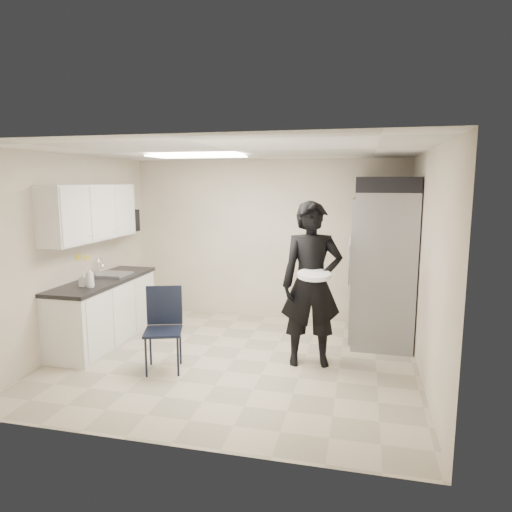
% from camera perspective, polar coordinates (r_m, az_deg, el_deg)
% --- Properties ---
extents(floor, '(4.50, 4.50, 0.00)m').
position_cam_1_polar(floor, '(5.98, -2.71, -12.74)').
color(floor, '#B9AB91').
rests_on(floor, ground).
extents(ceiling, '(4.50, 4.50, 0.00)m').
position_cam_1_polar(ceiling, '(5.56, -2.92, 12.98)').
color(ceiling, silver).
rests_on(ceiling, back_wall).
extents(back_wall, '(4.50, 0.00, 4.50)m').
position_cam_1_polar(back_wall, '(7.54, 1.41, 2.10)').
color(back_wall, beige).
rests_on(back_wall, floor).
extents(left_wall, '(0.00, 4.00, 4.00)m').
position_cam_1_polar(left_wall, '(6.60, -21.92, 0.42)').
color(left_wall, beige).
rests_on(left_wall, floor).
extents(right_wall, '(0.00, 4.00, 4.00)m').
position_cam_1_polar(right_wall, '(5.45, 20.56, -1.24)').
color(right_wall, beige).
rests_on(right_wall, floor).
extents(ceiling_panel, '(1.20, 0.60, 0.02)m').
position_cam_1_polar(ceiling_panel, '(6.12, -7.37, 12.29)').
color(ceiling_panel, white).
rests_on(ceiling_panel, ceiling).
extents(lower_counter, '(0.60, 1.90, 0.86)m').
position_cam_1_polar(lower_counter, '(6.78, -18.41, -6.70)').
color(lower_counter, silver).
rests_on(lower_counter, floor).
extents(countertop, '(0.64, 1.95, 0.05)m').
position_cam_1_polar(countertop, '(6.67, -18.61, -2.94)').
color(countertop, black).
rests_on(countertop, lower_counter).
extents(sink, '(0.42, 0.40, 0.14)m').
position_cam_1_polar(sink, '(6.88, -17.37, -2.65)').
color(sink, gray).
rests_on(sink, countertop).
extents(faucet, '(0.02, 0.02, 0.24)m').
position_cam_1_polar(faucet, '(6.95, -18.85, -1.34)').
color(faucet, silver).
rests_on(faucet, countertop).
extents(upper_cabinets, '(0.35, 1.80, 0.75)m').
position_cam_1_polar(upper_cabinets, '(6.62, -19.95, 5.12)').
color(upper_cabinets, silver).
rests_on(upper_cabinets, left_wall).
extents(towel_dispenser, '(0.22, 0.30, 0.35)m').
position_cam_1_polar(towel_dispenser, '(7.65, -15.57, 4.27)').
color(towel_dispenser, black).
rests_on(towel_dispenser, left_wall).
extents(notice_sticker_left, '(0.00, 0.12, 0.07)m').
position_cam_1_polar(notice_sticker_left, '(6.69, -21.35, -0.14)').
color(notice_sticker_left, yellow).
rests_on(notice_sticker_left, left_wall).
extents(notice_sticker_right, '(0.00, 0.12, 0.07)m').
position_cam_1_polar(notice_sticker_right, '(6.86, -20.38, -0.20)').
color(notice_sticker_right, yellow).
rests_on(notice_sticker_right, left_wall).
extents(commercial_fridge, '(0.80, 1.35, 2.10)m').
position_cam_1_polar(commercial_fridge, '(6.71, 15.55, -1.29)').
color(commercial_fridge, gray).
rests_on(commercial_fridge, floor).
extents(fridge_compressor, '(0.80, 1.35, 0.20)m').
position_cam_1_polar(fridge_compressor, '(6.61, 15.98, 8.57)').
color(fridge_compressor, black).
rests_on(fridge_compressor, commercial_fridge).
extents(folding_chair, '(0.54, 0.54, 0.97)m').
position_cam_1_polar(folding_chair, '(5.59, -11.53, -9.24)').
color(folding_chair, black).
rests_on(folding_chair, floor).
extents(man_tuxedo, '(0.83, 0.64, 2.02)m').
position_cam_1_polar(man_tuxedo, '(5.58, 6.96, -3.54)').
color(man_tuxedo, black).
rests_on(man_tuxedo, floor).
extents(bucket_lid, '(0.46, 0.46, 0.05)m').
position_cam_1_polar(bucket_lid, '(5.30, 7.27, -2.37)').
color(bucket_lid, white).
rests_on(bucket_lid, man_tuxedo).
extents(soap_bottle_a, '(0.14, 0.14, 0.27)m').
position_cam_1_polar(soap_bottle_a, '(6.15, -20.05, -2.50)').
color(soap_bottle_a, white).
rests_on(soap_bottle_a, countertop).
extents(soap_bottle_b, '(0.09, 0.09, 0.19)m').
position_cam_1_polar(soap_bottle_b, '(6.25, -20.81, -2.76)').
color(soap_bottle_b, silver).
rests_on(soap_bottle_b, countertop).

